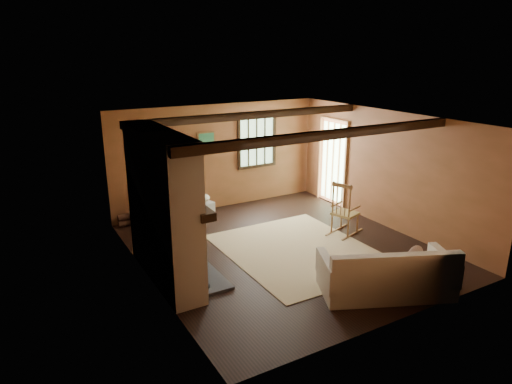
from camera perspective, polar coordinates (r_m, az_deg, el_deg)
ground at (r=8.56m, az=3.41°, el=-7.10°), size 5.50×5.50×0.00m
room_envelope at (r=8.35m, az=3.92°, el=4.13°), size 5.02×5.52×2.44m
fireplace at (r=7.24m, az=-11.37°, el=-2.65°), size 1.02×2.30×2.40m
rug at (r=8.51m, az=5.29°, el=-7.27°), size 2.50×3.00×0.01m
rocking_chair at (r=9.23m, az=10.98°, el=-2.48°), size 0.88×0.64×1.09m
sofa at (r=7.23m, az=16.09°, el=-10.14°), size 2.14×1.59×0.79m
firewood_pile at (r=9.98m, az=-14.80°, el=-3.20°), size 0.73×0.13×0.27m
laundry_basket at (r=10.21m, az=-6.86°, el=-2.15°), size 0.60×0.53×0.30m
basket_pillow at (r=10.13m, az=-6.91°, el=-0.81°), size 0.46×0.39×0.20m
armchair at (r=9.55m, az=-10.81°, el=-2.29°), size 1.16×1.15×0.76m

